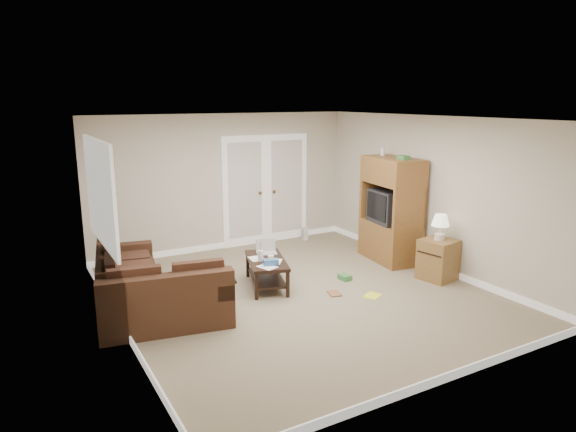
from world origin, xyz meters
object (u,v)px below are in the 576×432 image
tv_armoire (391,209)px  side_cabinet (438,256)px  coffee_table (267,271)px  sectional_sofa (143,289)px

tv_armoire → side_cabinet: size_ratio=1.86×
coffee_table → side_cabinet: 2.68m
sectional_sofa → tv_armoire: (4.29, 0.09, 0.61)m
sectional_sofa → side_cabinet: (4.30, -1.05, 0.08)m
side_cabinet → coffee_table: bearing=146.8°
sectional_sofa → side_cabinet: side_cabinet is taller
side_cabinet → sectional_sofa: bearing=155.9°
tv_armoire → side_cabinet: (0.00, -1.14, -0.53)m
tv_armoire → coffee_table: bearing=-170.4°
tv_armoire → sectional_sofa: bearing=-171.6°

